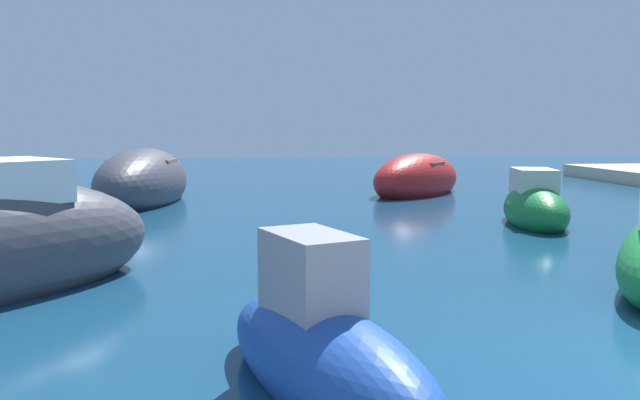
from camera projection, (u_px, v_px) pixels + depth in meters
The scene contains 4 objects.
moored_boat_1 at pixel (417, 179), 20.60m from camera, with size 4.47×4.61×1.69m.
moored_boat_3 at pixel (143, 183), 18.42m from camera, with size 2.95×5.92×2.00m.
moored_boat_4 at pixel (322, 351), 5.26m from camera, with size 2.03×3.23×1.50m.
moored_boat_5 at pixel (535, 207), 14.21m from camera, with size 1.89×3.26×1.49m.
Camera 1 is at (-4.30, -4.80, 2.18)m, focal length 35.80 mm.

